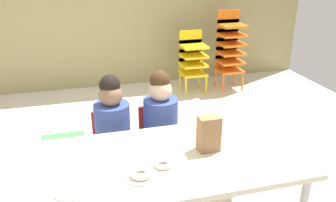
# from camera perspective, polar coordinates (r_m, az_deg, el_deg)

# --- Properties ---
(ground_plane) EXTENTS (6.10, 4.98, 0.02)m
(ground_plane) POSITION_cam_1_polar(r_m,az_deg,el_deg) (2.86, -7.63, -14.26)
(ground_plane) COLOR silver
(craft_table) EXTENTS (1.82, 0.80, 0.60)m
(craft_table) POSITION_cam_1_polar(r_m,az_deg,el_deg) (2.09, -3.13, -10.59)
(craft_table) COLOR beige
(craft_table) RESTS_ON ground_plane
(seated_child_near_camera) EXTENTS (0.32, 0.31, 0.92)m
(seated_child_near_camera) POSITION_cam_1_polar(r_m,az_deg,el_deg) (2.62, -8.99, -3.56)
(seated_child_near_camera) COLOR red
(seated_child_near_camera) RESTS_ON ground_plane
(seated_child_middle_seat) EXTENTS (0.32, 0.32, 0.92)m
(seated_child_middle_seat) POSITION_cam_1_polar(r_m,az_deg,el_deg) (2.67, -1.23, -2.71)
(seated_child_middle_seat) COLOR red
(seated_child_middle_seat) RESTS_ON ground_plane
(kid_chair_yellow_stack) EXTENTS (0.32, 0.30, 0.80)m
(kid_chair_yellow_stack) POSITION_cam_1_polar(r_m,az_deg,el_deg) (4.64, 3.98, 6.96)
(kid_chair_yellow_stack) COLOR yellow
(kid_chair_yellow_stack) RESTS_ON ground_plane
(kid_chair_orange_stack) EXTENTS (0.32, 0.30, 1.04)m
(kid_chair_orange_stack) POSITION_cam_1_polar(r_m,az_deg,el_deg) (4.81, 9.96, 8.70)
(kid_chair_orange_stack) COLOR orange
(kid_chair_orange_stack) RESTS_ON ground_plane
(paper_bag_brown) EXTENTS (0.13, 0.09, 0.22)m
(paper_bag_brown) POSITION_cam_1_polar(r_m,az_deg,el_deg) (2.13, 6.61, -5.23)
(paper_bag_brown) COLOR #9E754C
(paper_bag_brown) RESTS_ON craft_table
(paper_plate_near_edge) EXTENTS (0.18, 0.18, 0.01)m
(paper_plate_near_edge) POSITION_cam_1_polar(r_m,az_deg,el_deg) (1.93, -4.40, -12.02)
(paper_plate_near_edge) COLOR white
(paper_plate_near_edge) RESTS_ON craft_table
(paper_plate_center_table) EXTENTS (0.18, 0.18, 0.01)m
(paper_plate_center_table) POSITION_cam_1_polar(r_m,az_deg,el_deg) (1.89, -15.32, -13.78)
(paper_plate_center_table) COLOR white
(paper_plate_center_table) RESTS_ON craft_table
(donut_powdered_on_plate) EXTENTS (0.13, 0.13, 0.04)m
(donut_powdered_on_plate) POSITION_cam_1_polar(r_m,az_deg,el_deg) (1.92, -4.42, -11.46)
(donut_powdered_on_plate) COLOR white
(donut_powdered_on_plate) RESTS_ON craft_table
(donut_powdered_loose) EXTENTS (0.10, 0.10, 0.03)m
(donut_powdered_loose) POSITION_cam_1_polar(r_m,az_deg,el_deg) (2.01, -0.82, -10.13)
(donut_powdered_loose) COLOR white
(donut_powdered_loose) RESTS_ON craft_table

